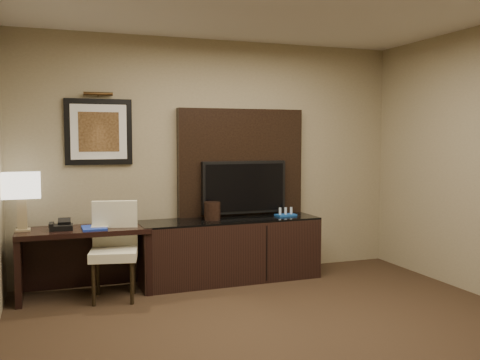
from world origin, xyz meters
name	(u,v)px	position (x,y,z in m)	size (l,w,h in m)	color
floor	(316,355)	(0.00, 0.00, -0.01)	(4.50, 5.00, 0.01)	#2F2015
wall_back	(215,158)	(0.00, 2.50, 1.35)	(4.50, 0.01, 2.70)	gray
desk	(84,262)	(-1.50, 2.10, 0.34)	(1.28, 0.55, 0.69)	black
credenza	(230,250)	(0.06, 2.15, 0.34)	(2.00, 0.56, 0.69)	black
tv_wall_panel	(241,165)	(0.30, 2.44, 1.27)	(1.50, 0.12, 1.30)	black
tv	(244,187)	(0.30, 2.34, 1.02)	(1.00, 0.08, 0.60)	black
artwork	(99,132)	(-1.30, 2.48, 1.65)	(0.70, 0.04, 0.70)	black
picture_light	(98,94)	(-1.30, 2.44, 2.05)	(0.04, 0.04, 0.30)	#3E2913
desk_chair	(114,253)	(-1.23, 1.86, 0.46)	(0.44, 0.51, 0.93)	#EFEDC8
table_lamp	(22,203)	(-2.07, 2.14, 0.96)	(0.33, 0.19, 0.54)	tan
desk_phone	(61,224)	(-1.71, 2.08, 0.74)	(0.22, 0.19, 0.11)	black
blue_folder	(94,228)	(-1.40, 2.03, 0.70)	(0.23, 0.31, 0.02)	#1932A3
book	(91,216)	(-1.43, 2.10, 0.80)	(0.17, 0.02, 0.23)	#C0B397
water_bottle	(128,217)	(-1.05, 2.14, 0.77)	(0.06, 0.06, 0.17)	silver
ice_bucket	(212,211)	(-0.14, 2.15, 0.79)	(0.18, 0.18, 0.20)	black
minibar_tray	(286,212)	(0.74, 2.15, 0.73)	(0.23, 0.14, 0.08)	#1951A7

